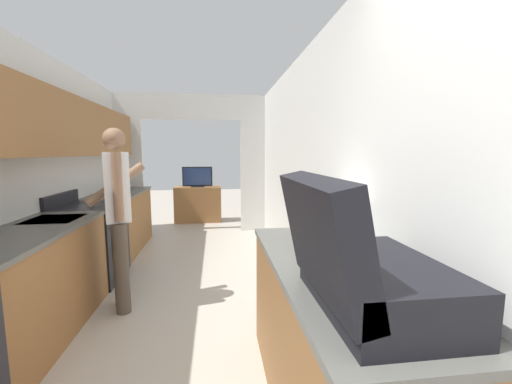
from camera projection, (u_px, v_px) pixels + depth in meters
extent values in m
cube|color=brown|center=(65.00, 126.00, 3.32)|extent=(0.32, 4.00, 0.63)
cube|color=silver|center=(327.00, 179.00, 2.66)|extent=(0.06, 7.63, 2.50)
cube|color=silver|center=(124.00, 178.00, 5.56)|extent=(0.65, 0.06, 2.05)
cube|color=silver|center=(258.00, 176.00, 5.87)|extent=(0.65, 0.06, 2.05)
cube|color=silver|center=(191.00, 107.00, 5.56)|extent=(3.05, 0.06, 0.45)
cube|color=brown|center=(26.00, 291.00, 2.38)|extent=(0.60, 1.70, 0.85)
cube|color=#565651|center=(20.00, 235.00, 2.32)|extent=(0.62, 1.71, 0.03)
cube|color=brown|center=(121.00, 222.00, 4.74)|extent=(0.60, 1.51, 0.85)
cube|color=#565651|center=(119.00, 193.00, 4.69)|extent=(0.62, 1.52, 0.03)
cube|color=#9EA3A8|center=(54.00, 219.00, 2.80)|extent=(0.42, 0.44, 0.00)
cube|color=brown|center=(330.00, 346.00, 1.71)|extent=(0.60, 1.65, 0.85)
cube|color=#565651|center=(333.00, 268.00, 1.66)|extent=(0.62, 1.67, 0.03)
cube|color=black|center=(92.00, 243.00, 3.60)|extent=(0.62, 0.79, 0.88)
cube|color=black|center=(120.00, 242.00, 3.64)|extent=(0.01, 0.54, 0.26)
cylinder|color=#B7B7BC|center=(121.00, 223.00, 3.62)|extent=(0.02, 0.63, 0.02)
cube|color=black|center=(61.00, 199.00, 3.50)|extent=(0.04, 0.79, 0.14)
cylinder|color=#232328|center=(95.00, 207.00, 3.39)|extent=(0.16, 0.16, 0.01)
cylinder|color=#232328|center=(106.00, 202.00, 3.74)|extent=(0.16, 0.16, 0.01)
cylinder|color=#232328|center=(70.00, 208.00, 3.36)|extent=(0.16, 0.16, 0.01)
cylinder|color=#232328|center=(84.00, 203.00, 3.70)|extent=(0.16, 0.16, 0.01)
cylinder|color=#4C4238|center=(122.00, 268.00, 2.85)|extent=(0.17, 0.17, 0.84)
cylinder|color=#4C4238|center=(121.00, 263.00, 3.01)|extent=(0.17, 0.17, 0.84)
cube|color=white|center=(117.00, 187.00, 2.84)|extent=(0.27, 0.27, 0.63)
cylinder|color=#8C664C|center=(118.00, 187.00, 2.71)|extent=(0.10, 0.10, 0.60)
cylinder|color=#8C664C|center=(116.00, 184.00, 2.96)|extent=(0.53, 0.25, 0.41)
sphere|color=#8C664C|center=(114.00, 139.00, 2.78)|extent=(0.19, 0.19, 0.19)
cube|color=black|center=(377.00, 284.00, 1.19)|extent=(0.43, 0.63, 0.19)
cube|color=black|center=(322.00, 236.00, 1.14)|extent=(0.19, 0.63, 0.44)
cube|color=#2D2D33|center=(344.00, 227.00, 1.50)|extent=(0.26, 0.02, 0.10)
cube|color=white|center=(327.00, 221.00, 2.06)|extent=(0.33, 0.45, 0.28)
cube|color=black|center=(305.00, 223.00, 2.00)|extent=(0.01, 0.27, 0.19)
cube|color=#38383D|center=(297.00, 217.00, 2.19)|extent=(0.01, 0.09, 0.20)
cube|color=brown|center=(198.00, 204.00, 6.69)|extent=(0.97, 0.42, 0.75)
cube|color=black|center=(198.00, 187.00, 6.60)|extent=(0.27, 0.16, 0.02)
cube|color=black|center=(197.00, 176.00, 6.58)|extent=(0.62, 0.04, 0.41)
cube|color=navy|center=(197.00, 177.00, 6.55)|extent=(0.57, 0.01, 0.36)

